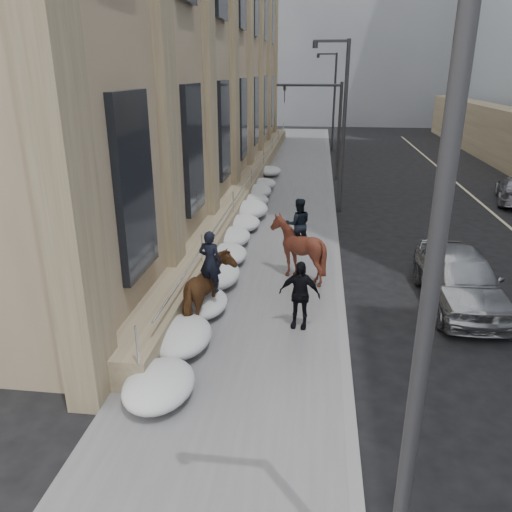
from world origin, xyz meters
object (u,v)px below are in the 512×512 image
(mounted_horse_right, at_px, (297,245))
(pedestrian, at_px, (299,294))
(car_silver, at_px, (460,278))
(mounted_horse_left, at_px, (208,288))

(mounted_horse_right, xyz_separation_m, pedestrian, (0.22, -3.45, -0.19))
(mounted_horse_right, height_order, car_silver, mounted_horse_right)
(mounted_horse_right, relative_size, pedestrian, 1.42)
(mounted_horse_right, distance_m, car_silver, 5.09)
(mounted_horse_left, xyz_separation_m, mounted_horse_right, (2.26, 3.46, 0.13))
(mounted_horse_left, relative_size, mounted_horse_right, 0.96)
(car_silver, bearing_deg, mounted_horse_left, -164.00)
(mounted_horse_right, bearing_deg, mounted_horse_left, 46.34)
(mounted_horse_left, relative_size, car_silver, 0.51)
(mounted_horse_right, height_order, pedestrian, mounted_horse_right)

